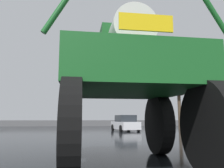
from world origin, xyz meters
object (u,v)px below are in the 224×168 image
object	(u,v)px
oversize_sprayer	(127,84)
traffic_signal_near_right	(214,82)
bare_tree_right	(178,87)
sedan_ahead	(125,123)

from	to	relation	value
oversize_sprayer	traffic_signal_near_right	distance (m)	6.87
bare_tree_right	oversize_sprayer	bearing A→B (deg)	-118.38
sedan_ahead	bare_tree_right	distance (m)	8.25
oversize_sprayer	sedan_ahead	bearing A→B (deg)	-11.57
traffic_signal_near_right	sedan_ahead	bearing A→B (deg)	99.85
bare_tree_right	traffic_signal_near_right	bearing A→B (deg)	-108.14
oversize_sprayer	bare_tree_right	distance (m)	21.28
sedan_ahead	traffic_signal_near_right	distance (m)	12.31
oversize_sprayer	traffic_signal_near_right	size ratio (longest dim) A/B	1.27
oversize_sprayer	sedan_ahead	size ratio (longest dim) A/B	1.22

